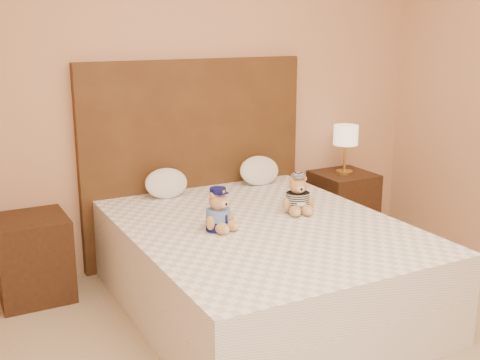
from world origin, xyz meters
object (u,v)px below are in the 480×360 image
pillow_right (259,169)px  bed (261,265)px  teddy_police (218,209)px  nightstand_left (33,258)px  nightstand_right (343,205)px  teddy_prisoner (298,194)px  pillow_left (166,182)px  lamp (346,138)px

pillow_right → bed: bearing=-118.9°
bed → teddy_police: (-0.29, 0.02, 0.40)m
pillow_right → teddy_police: bearing=-132.7°
nightstand_left → nightstand_right: bearing=0.0°
teddy_prisoner → pillow_left: (-0.62, 0.75, -0.02)m
nightstand_right → pillow_right: pillow_right is taller
nightstand_left → teddy_prisoner: teddy_prisoner is taller
teddy_prisoner → teddy_police: bearing=-160.2°
bed → nightstand_right: same height
bed → teddy_prisoner: (0.32, 0.08, 0.40)m
bed → pillow_left: size_ratio=6.33×
bed → teddy_prisoner: bearing=14.7°
lamp → nightstand_left: bearing=180.0°
lamp → bed: bearing=-147.4°
bed → teddy_prisoner: size_ratio=7.89×
pillow_left → pillow_right: bearing=0.0°
nightstand_right → pillow_left: bearing=178.9°
bed → teddy_police: teddy_police is taller
nightstand_left → teddy_police: teddy_police is taller
teddy_police → pillow_left: teddy_police is taller
teddy_police → pillow_right: 1.10m
pillow_left → pillow_right: size_ratio=0.95×
bed → nightstand_right: size_ratio=3.64×
bed → nightstand_right: 1.48m
teddy_police → nightstand_right: bearing=7.0°
lamp → teddy_police: bearing=-153.2°
bed → pillow_right: size_ratio=6.04×
nightstand_right → teddy_prisoner: teddy_prisoner is taller
bed → teddy_prisoner: 0.52m
bed → teddy_police: size_ratio=7.75×
nightstand_left → lamp: bearing=0.0°
lamp → pillow_right: bearing=177.8°
bed → pillow_right: pillow_right is taller
nightstand_right → teddy_police: teddy_police is taller
lamp → teddy_prisoner: 1.19m
pillow_left → nightstand_left: bearing=-178.2°
bed → lamp: 1.59m
lamp → pillow_right: 0.81m
lamp → pillow_left: bearing=178.9°
lamp → teddy_prisoner: bearing=-142.4°
bed → teddy_police: bearing=175.0°
pillow_right → nightstand_right: bearing=-2.2°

